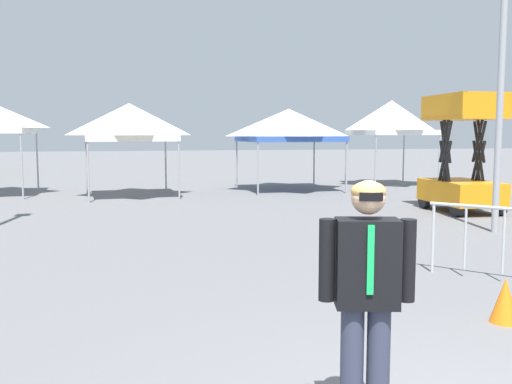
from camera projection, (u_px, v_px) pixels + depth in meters
canopy_tent_left_of_center at (130, 122)px, 18.78m from camera, size 3.10×3.10×3.11m
canopy_tent_far_right at (289, 125)px, 21.01m from camera, size 3.45×3.45×3.02m
canopy_tent_behind_left at (392, 118)px, 23.00m from camera, size 2.93×2.93×3.45m
scissor_lift at (461, 174)px, 15.21m from camera, size 1.54×2.38×3.13m
person_foreground at (366, 290)px, 3.83m from camera, size 0.63×0.34×1.78m
light_pole_near_lift at (504, 19)px, 11.66m from camera, size 0.36×0.36×7.78m
crowd_barrier_mid_lot at (504, 230)px, 7.95m from camera, size 1.40×1.63×1.08m
traffic_cone_near_barrier at (505, 300)px, 6.27m from camera, size 0.32×0.32×0.51m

